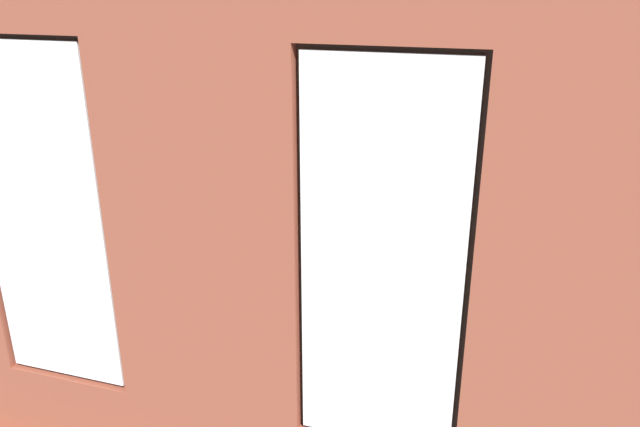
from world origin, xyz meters
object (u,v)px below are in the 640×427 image
object	(u,v)px
tv_flatscreen	(99,198)
candle_jar	(323,244)
couch_left	(573,302)
potted_plant_corner_far_left	(627,426)
couch_by_window	(157,360)
table_plant_small	(274,232)
potted_plant_between_couches	(335,347)
cup_ceramic	(316,240)
remote_black	(356,242)
media_console	(105,249)
potted_plant_mid_room_small	(453,244)
potted_plant_foreground_right	(225,148)
potted_plant_by_left_couch	(527,241)
remote_silver	(304,237)
potted_plant_corner_near_left	(577,192)
potted_plant_near_tv	(80,263)
coffee_table	(316,249)

from	to	relation	value
tv_flatscreen	candle_jar	bearing A→B (deg)	-174.10
couch_left	potted_plant_corner_far_left	xyz separation A→B (m)	(-0.15, 2.03, 0.27)
couch_by_window	couch_left	size ratio (longest dim) A/B	0.97
candle_jar	table_plant_small	bearing A→B (deg)	0.00
couch_by_window	potted_plant_between_couches	world-z (taller)	potted_plant_between_couches
cup_ceramic	remote_black	xyz separation A→B (m)	(-0.39, -0.14, -0.03)
couch_left	media_console	distance (m)	4.89
potted_plant_mid_room_small	potted_plant_foreground_right	size ratio (longest dim) A/B	0.32
remote_black	media_console	world-z (taller)	remote_black
potted_plant_by_left_couch	couch_by_window	bearing A→B (deg)	51.14
potted_plant_between_couches	remote_silver	bearing A→B (deg)	-65.94
remote_silver	potted_plant_between_couches	size ratio (longest dim) A/B	0.12
couch_by_window	couch_left	world-z (taller)	same
potted_plant_foreground_right	potted_plant_between_couches	bearing A→B (deg)	123.97
remote_black	tv_flatscreen	bearing A→B (deg)	-42.55
couch_left	potted_plant_by_left_couch	distance (m)	1.47
potted_plant_foreground_right	potted_plant_by_left_couch	xyz separation A→B (m)	(-4.18, 1.00, -0.49)
couch_by_window	potted_plant_mid_room_small	xyz separation A→B (m)	(-1.92, -2.96, -0.02)
potted_plant_corner_near_left	potted_plant_corner_far_left	world-z (taller)	potted_plant_corner_near_left
remote_silver	potted_plant_near_tv	world-z (taller)	potted_plant_near_tv
remote_silver	remote_black	bearing A→B (deg)	65.35
potted_plant_by_left_couch	table_plant_small	bearing A→B (deg)	25.88
tv_flatscreen	remote_black	bearing A→B (deg)	-169.50
coffee_table	remote_black	distance (m)	0.42
couch_left	coffee_table	bearing A→B (deg)	-94.43
tv_flatscreen	potted_plant_corner_far_left	bearing A→B (deg)	158.84
couch_left	potted_plant_mid_room_small	bearing A→B (deg)	-129.17
couch_by_window	potted_plant_corner_far_left	world-z (taller)	potted_plant_corner_far_left
potted_plant_mid_room_small	couch_by_window	bearing A→B (deg)	57.12
potted_plant_corner_far_left	potted_plant_between_couches	bearing A→B (deg)	-4.37
coffee_table	potted_plant_foreground_right	bearing A→B (deg)	-45.85
table_plant_small	potted_plant_corner_near_left	world-z (taller)	potted_plant_corner_near_left
media_console	coffee_table	bearing A→B (deg)	-170.97
couch_left	potted_plant_foreground_right	distance (m)	5.19
coffee_table	table_plant_small	xyz separation A→B (m)	(0.43, 0.12, 0.18)
couch_left	potted_plant_between_couches	xyz separation A→B (m)	(1.68, 1.89, 0.36)
potted_plant_by_left_couch	tv_flatscreen	bearing A→B (deg)	18.40
candle_jar	potted_plant_by_left_couch	xyz separation A→B (m)	(-2.02, -1.24, -0.22)
potted_plant_near_tv	potted_plant_foreground_right	world-z (taller)	potted_plant_foreground_right
couch_by_window	potted_plant_near_tv	bearing A→B (deg)	-31.78
cup_ceramic	table_plant_small	xyz separation A→B (m)	(0.43, 0.12, 0.09)
potted_plant_between_couches	potted_plant_near_tv	xyz separation A→B (m)	(2.65, -0.73, -0.08)
candle_jar	tv_flatscreen	distance (m)	2.50
potted_plant_corner_near_left	potted_plant_mid_room_small	world-z (taller)	potted_plant_corner_near_left
table_plant_small	potted_plant_near_tv	world-z (taller)	potted_plant_near_tv
candle_jar	potted_plant_corner_far_left	xyz separation A→B (m)	(-2.57, 2.20, 0.09)
candle_jar	potted_plant_near_tv	bearing A→B (deg)	34.83
cup_ceramic	potted_plant_corner_near_left	distance (m)	3.44
remote_black	potted_plant_corner_far_left	bearing A→B (deg)	79.86
couch_left	tv_flatscreen	distance (m)	4.91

